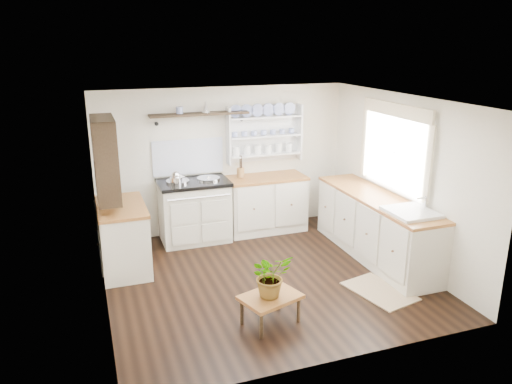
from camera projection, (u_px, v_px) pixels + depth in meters
floor at (265, 277)px, 6.55m from camera, size 4.00×3.80×0.01m
wall_back at (224, 160)px, 7.92m from camera, size 4.00×0.02×2.30m
wall_right at (402, 179)px, 6.84m from camera, size 0.02×3.80×2.30m
wall_left at (98, 211)px, 5.57m from camera, size 0.02×3.80×2.30m
ceiling at (266, 100)px, 5.87m from camera, size 4.00×3.80×0.01m
window at (395, 148)px, 6.84m from camera, size 0.08×1.55×1.22m
aga_cooker at (194, 210)px, 7.64m from camera, size 1.06×0.74×0.98m
back_cabinets at (266, 203)px, 8.04m from camera, size 1.27×0.63×0.90m
right_cabinets at (376, 226)px, 7.04m from camera, size 0.62×2.43×0.90m
belfast_sink at (410, 221)px, 6.27m from camera, size 0.55×0.60×0.45m
left_cabinets at (123, 236)px, 6.68m from camera, size 0.62×1.13×0.90m
plate_rack at (263, 133)px, 7.98m from camera, size 1.20×0.22×0.90m
high_shelf at (199, 115)px, 7.46m from camera, size 1.50×0.29×0.16m
left_shelving at (105, 158)px, 6.32m from camera, size 0.28×0.80×1.05m
kettle at (176, 179)px, 7.28m from camera, size 0.18×0.18×0.22m
utensil_crock at (241, 173)px, 7.84m from camera, size 0.12×0.12×0.14m
center_table at (270, 299)px, 5.40m from camera, size 0.73×0.62×0.34m
potted_plant at (271, 275)px, 5.31m from camera, size 0.49×0.44×0.48m
floor_rug at (380, 291)px, 6.16m from camera, size 0.73×0.95×0.02m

